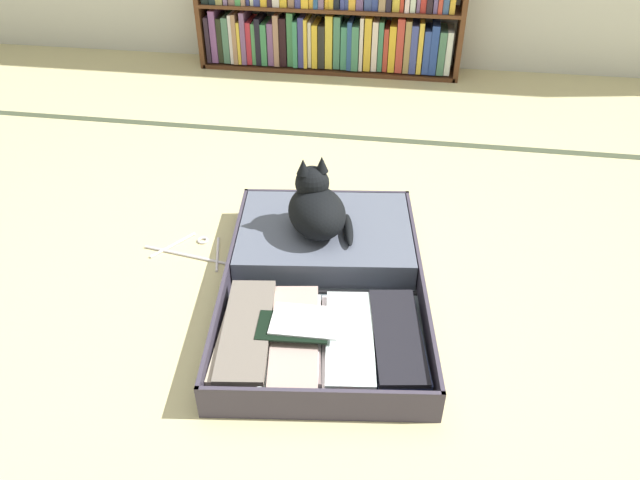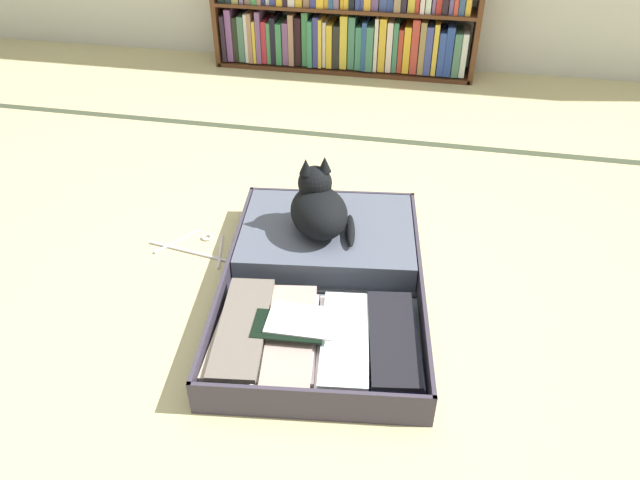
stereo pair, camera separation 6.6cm
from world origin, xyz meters
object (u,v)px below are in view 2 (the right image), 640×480
at_px(open_suitcase, 323,273).
at_px(clothes_hanger, 198,247).
at_px(bookshelf, 343,10).
at_px(black_cat, 318,207).

distance_m(open_suitcase, clothes_hanger, 0.51).
relative_size(bookshelf, black_cat, 5.11).
height_order(bookshelf, open_suitcase, bookshelf).
xyz_separation_m(open_suitcase, black_cat, (-0.05, 0.16, 0.16)).
bearing_deg(open_suitcase, clothes_hanger, 167.40).
relative_size(open_suitcase, clothes_hanger, 2.95).
bearing_deg(bookshelf, black_cat, -82.59).
bearing_deg(clothes_hanger, black_cat, 6.74).
bearing_deg(clothes_hanger, open_suitcase, -12.60).
bearing_deg(bookshelf, open_suitcase, -81.83).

